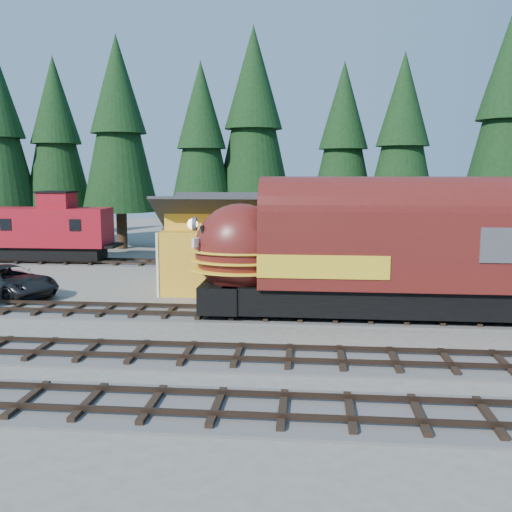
# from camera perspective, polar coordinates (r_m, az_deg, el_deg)

# --- Properties ---
(ground) EXTENTS (120.00, 120.00, 0.00)m
(ground) POSITION_cam_1_polar(r_m,az_deg,el_deg) (22.15, 0.37, -8.61)
(ground) COLOR #6B665B
(ground) RESTS_ON ground
(track_siding) EXTENTS (68.00, 3.20, 0.33)m
(track_siding) POSITION_cam_1_polar(r_m,az_deg,el_deg) (27.16, 22.82, -5.96)
(track_siding) COLOR #4C4947
(track_siding) RESTS_ON ground
(track_spur) EXTENTS (32.00, 3.20, 0.33)m
(track_spur) POSITION_cam_1_polar(r_m,az_deg,el_deg) (41.36, -11.31, -0.75)
(track_spur) COLOR #4C4947
(track_spur) RESTS_ON ground
(depot) EXTENTS (12.80, 7.00, 5.30)m
(depot) POSITION_cam_1_polar(r_m,az_deg,el_deg) (31.85, 2.04, 2.02)
(depot) COLOR gold
(depot) RESTS_ON ground
(conifer_backdrop) EXTENTS (79.96, 23.88, 16.58)m
(conifer_backdrop) POSITION_cam_1_polar(r_m,az_deg,el_deg) (45.88, 10.40, 12.69)
(conifer_backdrop) COLOR black
(conifer_backdrop) RESTS_ON ground
(locomotive) EXTENTS (17.59, 3.50, 4.78)m
(locomotive) POSITION_cam_1_polar(r_m,az_deg,el_deg) (25.57, 12.38, -0.17)
(locomotive) COLOR black
(locomotive) RESTS_ON ground
(caboose) EXTENTS (9.13, 2.65, 4.75)m
(caboose) POSITION_cam_1_polar(r_m,az_deg,el_deg) (43.59, -20.19, 2.44)
(caboose) COLOR black
(caboose) RESTS_ON ground
(pickup_truck_a) EXTENTS (6.48, 4.95, 1.64)m
(pickup_truck_a) POSITION_cam_1_polar(r_m,az_deg,el_deg) (32.59, -23.60, -2.34)
(pickup_truck_a) COLOR black
(pickup_truck_a) RESTS_ON ground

